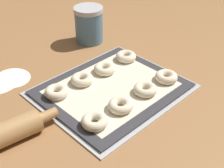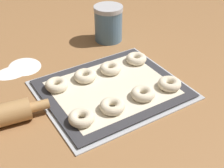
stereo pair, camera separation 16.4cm
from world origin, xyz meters
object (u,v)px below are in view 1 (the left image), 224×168
bagel_front_mid_left (121,105)px  bagel_back_mid_left (82,79)px  bagel_front_mid_right (145,89)px  bagel_back_far_right (126,57)px  bagel_front_far_right (166,77)px  bagel_back_far_left (57,92)px  flour_canister (89,25)px  baking_tray (112,89)px  bagel_front_far_left (95,121)px  bagel_back_mid_right (105,69)px

bagel_front_mid_left → bagel_back_mid_left: same height
bagel_front_mid_right → bagel_back_far_right: same height
bagel_front_far_right → bagel_back_far_left: (-0.28, 0.17, 0.00)m
bagel_front_mid_right → flour_canister: size_ratio=0.51×
baking_tray → bagel_back_far_right: bearing=29.3°
bagel_front_far_left → bagel_back_mid_right: bearing=40.8°
bagel_front_mid_left → bagel_front_far_right: bearing=-0.3°
bagel_back_far_left → bagel_back_far_right: size_ratio=1.00×
bagel_front_mid_left → bagel_back_far_right: size_ratio=1.00×
bagel_front_mid_left → bagel_back_mid_right: same height
bagel_back_far_left → flour_canister: bearing=34.3°
bagel_front_far_left → bagel_back_far_left: bearing=87.9°
baking_tray → bagel_back_mid_left: bearing=120.3°
bagel_back_far_left → bagel_back_mid_right: (0.18, -0.01, 0.00)m
baking_tray → bagel_back_far_right: 0.17m
bagel_front_far_left → bagel_back_far_left: (0.01, 0.17, 0.00)m
bagel_back_mid_left → bagel_front_mid_right: bearing=-59.9°
flour_canister → bagel_front_far_right: bearing=-93.0°
baking_tray → bagel_back_mid_right: 0.09m
bagel_front_mid_left → bagel_back_far_right: same height
bagel_front_mid_left → bagel_back_far_left: 0.19m
baking_tray → bagel_back_mid_left: (-0.05, 0.08, 0.02)m
bagel_front_mid_right → bagel_back_far_left: size_ratio=1.00×
bagel_back_mid_left → bagel_back_far_left: bearing=178.7°
bagel_front_far_right → flour_canister: 0.38m
baking_tray → bagel_front_mid_left: bagel_front_mid_left is taller
bagel_front_mid_left → bagel_front_mid_right: bearing=0.9°
bagel_back_mid_right → bagel_back_mid_left: bearing=177.3°
bagel_back_far_left → bagel_back_mid_right: bearing=-2.0°
bagel_front_far_left → flour_canister: 0.49m
bagel_front_mid_left → bagel_back_mid_right: bearing=59.7°
bagel_front_mid_right → baking_tray: bearing=119.9°
baking_tray → flour_canister: (0.16, 0.29, 0.06)m
bagel_back_far_right → bagel_front_mid_right: bearing=-119.9°
bagel_front_mid_left → bagel_front_far_right: 0.20m
baking_tray → bagel_front_far_left: bagel_front_far_left is taller
bagel_front_far_left → bagel_front_mid_left: (0.09, -0.00, 0.00)m
bagel_front_mid_left → bagel_back_mid_right: 0.19m
baking_tray → bagel_front_far_left: size_ratio=6.04×
baking_tray → bagel_back_far_right: (0.15, 0.08, 0.02)m
bagel_front_far_right → bagel_back_far_left: bearing=148.9°
bagel_front_far_left → bagel_back_mid_right: same height
bagel_back_far_left → bagel_back_far_right: (0.29, -0.00, 0.00)m
bagel_front_mid_left → bagel_back_mid_right: (0.10, 0.16, 0.00)m
bagel_front_mid_right → flour_canister: (0.12, 0.38, 0.04)m
bagel_front_far_left → bagel_back_mid_left: bearing=59.4°
bagel_back_far_right → flour_canister: (0.02, 0.21, 0.04)m
bagel_front_mid_left → bagel_front_far_right: (0.20, -0.00, 0.00)m
baking_tray → bagel_front_far_right: (0.14, -0.09, 0.02)m
bagel_back_mid_right → bagel_back_far_right: (0.10, 0.01, 0.00)m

